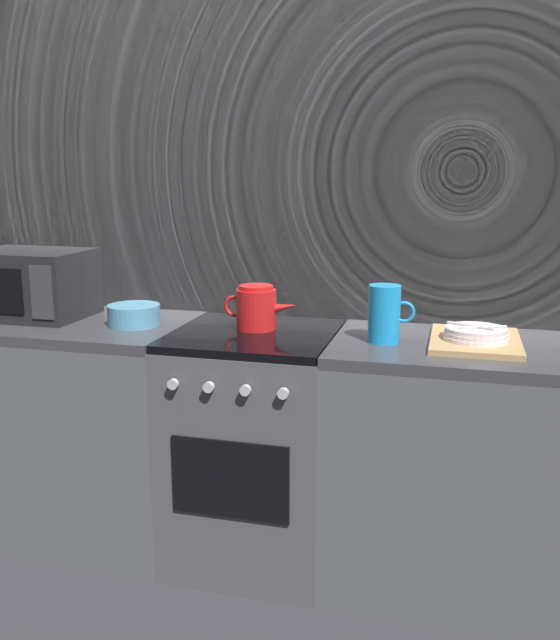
# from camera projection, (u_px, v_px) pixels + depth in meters

# --- Properties ---
(ground_plane) EXTENTS (8.00, 8.00, 0.00)m
(ground_plane) POSITION_uv_depth(u_px,v_px,m) (256.00, 551.00, 2.71)
(ground_plane) COLOR #2D2D33
(back_wall) EXTENTS (3.60, 0.05, 2.40)m
(back_wall) POSITION_uv_depth(u_px,v_px,m) (277.00, 242.00, 2.75)
(back_wall) COLOR gray
(back_wall) RESTS_ON ground_plane
(counter_left) EXTENTS (1.20, 0.60, 0.90)m
(counter_left) POSITION_uv_depth(u_px,v_px,m) (49.00, 424.00, 2.83)
(counter_left) COLOR #515459
(counter_left) RESTS_ON ground_plane
(stove_unit) EXTENTS (0.60, 0.63, 0.90)m
(stove_unit) POSITION_uv_depth(u_px,v_px,m) (255.00, 446.00, 2.61)
(stove_unit) COLOR #4C4C51
(stove_unit) RESTS_ON ground_plane
(counter_right) EXTENTS (1.20, 0.60, 0.90)m
(counter_right) POSITION_uv_depth(u_px,v_px,m) (501.00, 471.00, 2.39)
(counter_right) COLOR #515459
(counter_right) RESTS_ON ground_plane
(microwave) EXTENTS (0.46, 0.35, 0.27)m
(microwave) POSITION_uv_depth(u_px,v_px,m) (30.00, 284.00, 2.76)
(microwave) COLOR black
(microwave) RESTS_ON counter_left
(kettle) EXTENTS (0.28, 0.15, 0.17)m
(kettle) POSITION_uv_depth(u_px,v_px,m) (257.00, 308.00, 2.54)
(kettle) COLOR red
(kettle) RESTS_ON stove_unit
(mixing_bowl) EXTENTS (0.20, 0.20, 0.08)m
(mixing_bowl) POSITION_uv_depth(u_px,v_px,m) (134.00, 315.00, 2.61)
(mixing_bowl) COLOR teal
(mixing_bowl) RESTS_ON counter_left
(pitcher) EXTENTS (0.16, 0.11, 0.20)m
(pitcher) POSITION_uv_depth(u_px,v_px,m) (385.00, 314.00, 2.34)
(pitcher) COLOR #198CD8
(pitcher) RESTS_ON counter_right
(dish_pile) EXTENTS (0.30, 0.40, 0.07)m
(dish_pile) POSITION_uv_depth(u_px,v_px,m) (476.00, 338.00, 2.33)
(dish_pile) COLOR tan
(dish_pile) RESTS_ON counter_right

